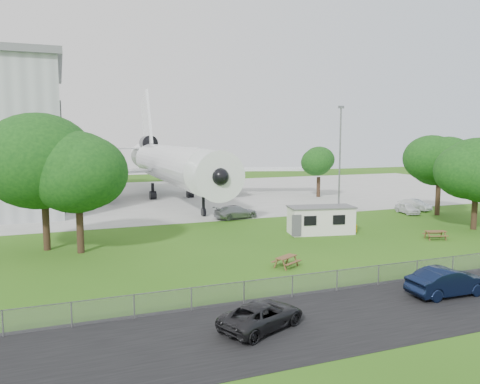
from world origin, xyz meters
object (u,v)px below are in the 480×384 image
object	(u,v)px
picnic_east	(435,239)
airliner	(170,163)
picnic_west	(286,267)
car_centre_sedan	(448,282)
site_cabin	(321,220)

from	to	relation	value
picnic_east	airliner	bearing A→B (deg)	130.25
airliner	picnic_east	distance (m)	40.14
picnic_west	car_centre_sedan	bearing A→B (deg)	-84.72
site_cabin	car_centre_sedan	bearing A→B (deg)	-96.85
picnic_east	site_cabin	bearing A→B (deg)	160.85
airliner	site_cabin	size ratio (longest dim) A/B	6.87
picnic_east	car_centre_sedan	size ratio (longest dim) A/B	0.36
picnic_east	car_centre_sedan	xyz separation A→B (m)	(-10.44, -11.93, 0.81)
site_cabin	picnic_east	size ratio (longest dim) A/B	3.86
airliner	site_cabin	bearing A→B (deg)	-75.73
airliner	car_centre_sedan	bearing A→B (deg)	-83.39
site_cabin	car_centre_sedan	size ratio (longest dim) A/B	1.41
site_cabin	picnic_east	world-z (taller)	site_cabin
picnic_west	airliner	bearing A→B (deg)	59.64
car_centre_sedan	picnic_west	bearing A→B (deg)	35.97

